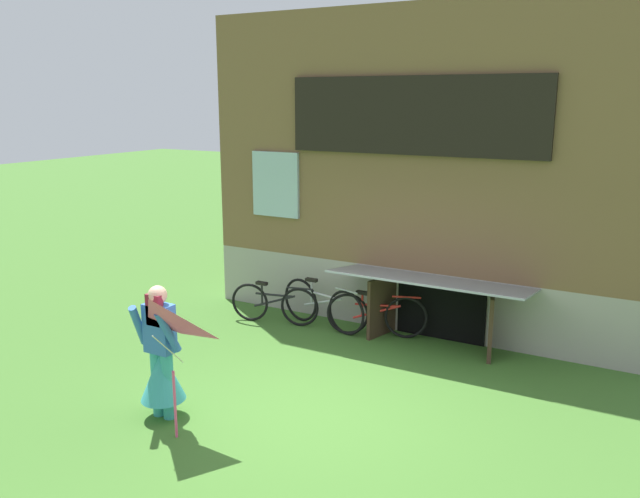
{
  "coord_description": "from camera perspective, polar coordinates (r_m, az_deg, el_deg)",
  "views": [
    {
      "loc": [
        3.55,
        -6.18,
        3.64
      ],
      "look_at": [
        -0.35,
        0.79,
        1.77
      ],
      "focal_mm": 36.27,
      "sensor_mm": 36.0,
      "label": 1
    }
  ],
  "objects": [
    {
      "name": "kite",
      "position": [
        7.0,
        -14.69,
        -7.1
      ],
      "size": [
        0.78,
        0.74,
        1.55
      ],
      "color": "#E54C7F",
      "rests_on": "ground_plane"
    },
    {
      "name": "person",
      "position": [
        7.76,
        -13.83,
        -9.73
      ],
      "size": [
        0.61,
        0.52,
        1.6
      ],
      "rotation": [
        0.0,
        0.0,
        -0.35
      ],
      "color": "teal",
      "rests_on": "ground_plane"
    },
    {
      "name": "bicycle_silver",
      "position": [
        10.48,
        0.23,
        -4.97
      ],
      "size": [
        1.68,
        0.43,
        0.78
      ],
      "rotation": [
        0.0,
        0.0,
        -0.23
      ],
      "color": "black",
      "rests_on": "ground_plane"
    },
    {
      "name": "log_house",
      "position": [
        12.4,
        12.58,
        7.59
      ],
      "size": [
        7.22,
        6.42,
        5.0
      ],
      "color": "#9E998E",
      "rests_on": "ground_plane"
    },
    {
      "name": "bicycle_red",
      "position": [
        10.15,
        5.0,
        -5.79
      ],
      "size": [
        1.51,
        0.54,
        0.72
      ],
      "rotation": [
        0.0,
        0.0,
        0.32
      ],
      "color": "black",
      "rests_on": "ground_plane"
    },
    {
      "name": "bicycle_black",
      "position": [
        10.7,
        -4.05,
        -4.83
      ],
      "size": [
        1.5,
        0.36,
        0.7
      ],
      "rotation": [
        0.0,
        0.0,
        0.21
      ],
      "color": "black",
      "rests_on": "ground_plane"
    },
    {
      "name": "ground_plane",
      "position": [
        8.0,
        -0.58,
        -13.9
      ],
      "size": [
        60.0,
        60.0,
        0.0
      ],
      "primitive_type": "plane",
      "color": "#3D6B28"
    }
  ]
}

